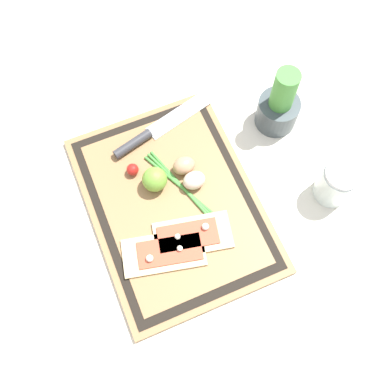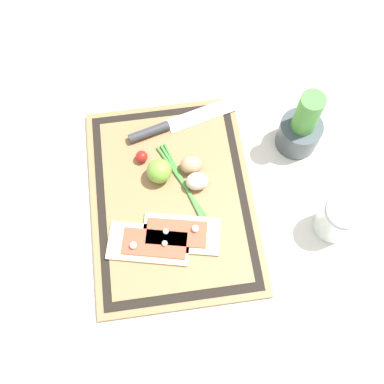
% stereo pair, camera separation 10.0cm
% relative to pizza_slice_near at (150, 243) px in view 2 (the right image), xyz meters
% --- Properties ---
extents(ground_plane, '(6.00, 6.00, 0.00)m').
position_rel_pizza_slice_near_xyz_m(ground_plane, '(-0.10, 0.06, -0.02)').
color(ground_plane, silver).
extents(cutting_board, '(0.50, 0.37, 0.02)m').
position_rel_pizza_slice_near_xyz_m(cutting_board, '(-0.10, 0.06, -0.01)').
color(cutting_board, '#997047').
rests_on(cutting_board, ground_plane).
extents(pizza_slice_near, '(0.12, 0.19, 0.02)m').
position_rel_pizza_slice_near_xyz_m(pizza_slice_near, '(0.00, 0.00, 0.00)').
color(pizza_slice_near, beige).
rests_on(pizza_slice_near, cutting_board).
extents(pizza_slice_far, '(0.12, 0.18, 0.02)m').
position_rel_pizza_slice_near_xyz_m(pizza_slice_far, '(-0.01, 0.07, 0.00)').
color(pizza_slice_far, beige).
rests_on(pizza_slice_far, cutting_board).
extents(knife, '(0.10, 0.28, 0.02)m').
position_rel_pizza_slice_near_xyz_m(knife, '(-0.28, 0.07, 0.00)').
color(knife, silver).
rests_on(knife, cutting_board).
extents(egg_brown, '(0.04, 0.05, 0.04)m').
position_rel_pizza_slice_near_xyz_m(egg_brown, '(-0.17, 0.11, 0.02)').
color(egg_brown, tan).
rests_on(egg_brown, cutting_board).
extents(egg_pink, '(0.04, 0.05, 0.04)m').
position_rel_pizza_slice_near_xyz_m(egg_pink, '(-0.13, 0.12, 0.02)').
color(egg_pink, beige).
rests_on(egg_pink, cutting_board).
extents(lime, '(0.06, 0.06, 0.06)m').
position_rel_pizza_slice_near_xyz_m(lime, '(-0.16, 0.04, 0.02)').
color(lime, '#70A838').
rests_on(lime, cutting_board).
extents(cherry_tomato_red, '(0.03, 0.03, 0.03)m').
position_rel_pizza_slice_near_xyz_m(cherry_tomato_red, '(-0.21, 0.00, 0.01)').
color(cherry_tomato_red, red).
rests_on(cherry_tomato_red, cutting_board).
extents(scallion_bunch, '(0.25, 0.12, 0.01)m').
position_rel_pizza_slice_near_xyz_m(scallion_bunch, '(-0.12, 0.10, -0.00)').
color(scallion_bunch, '#47933D').
rests_on(scallion_bunch, cutting_board).
extents(herb_pot, '(0.10, 0.10, 0.18)m').
position_rel_pizza_slice_near_xyz_m(herb_pot, '(-0.21, 0.37, 0.04)').
color(herb_pot, '#3D474C').
rests_on(herb_pot, ground_plane).
extents(sauce_jar, '(0.08, 0.08, 0.11)m').
position_rel_pizza_slice_near_xyz_m(sauce_jar, '(0.01, 0.41, 0.02)').
color(sauce_jar, silver).
rests_on(sauce_jar, ground_plane).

